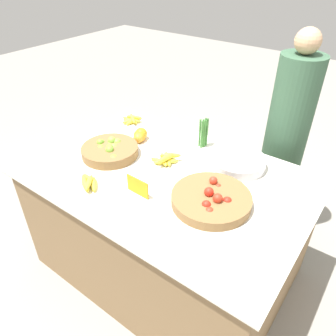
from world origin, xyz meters
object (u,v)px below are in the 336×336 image
(lime_bowl, at_px, (110,150))
(vendor_person, at_px, (283,150))
(tomato_basket, at_px, (212,199))
(price_sign, at_px, (138,187))
(metal_bowl, at_px, (238,162))

(lime_bowl, relative_size, vendor_person, 0.23)
(tomato_basket, xyz_separation_m, vendor_person, (0.07, 0.89, -0.11))
(lime_bowl, relative_size, price_sign, 2.42)
(vendor_person, bearing_deg, tomato_basket, -94.29)
(tomato_basket, bearing_deg, vendor_person, 85.71)
(price_sign, xyz_separation_m, vendor_person, (0.43, 1.06, -0.14))
(tomato_basket, relative_size, price_sign, 2.81)
(tomato_basket, distance_m, metal_bowl, 0.40)
(lime_bowl, xyz_separation_m, metal_bowl, (0.71, 0.37, -0.00))
(price_sign, bearing_deg, vendor_person, 70.15)
(lime_bowl, bearing_deg, tomato_basket, -2.25)
(tomato_basket, distance_m, vendor_person, 0.90)
(lime_bowl, distance_m, price_sign, 0.45)
(lime_bowl, relative_size, metal_bowl, 1.08)
(metal_bowl, bearing_deg, price_sign, -118.43)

